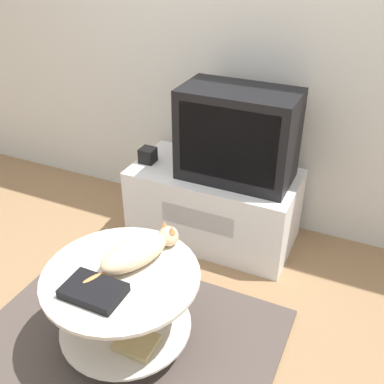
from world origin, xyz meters
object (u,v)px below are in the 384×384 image
Objects in this scene: tv at (238,135)px; cat at (138,251)px; dvd_box at (94,291)px; speaker at (148,155)px.

cat is at bearing -99.54° from tv.
cat reaches higher than dvd_box.
tv reaches higher than dvd_box.
tv reaches higher than speaker.
dvd_box is at bearing -169.33° from cat.
speaker reaches higher than dvd_box.
dvd_box is at bearing -100.14° from tv.
cat is (0.43, -0.85, -0.02)m from speaker.
speaker is 0.18× the size of cat.
dvd_box is (0.37, -1.13, -0.06)m from speaker.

